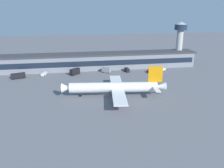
% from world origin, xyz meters
% --- Properties ---
extents(ground_plane, '(600.00, 600.00, 0.00)m').
position_xyz_m(ground_plane, '(0.00, 0.00, 0.00)').
color(ground_plane, slate).
extents(terminal_building, '(150.63, 15.44, 11.30)m').
position_xyz_m(terminal_building, '(0.00, 54.12, 5.67)').
color(terminal_building, gray).
rests_on(terminal_building, ground_plane).
extents(airliner, '(51.54, 44.21, 15.03)m').
position_xyz_m(airliner, '(4.60, -3.21, 4.54)').
color(airliner, white).
rests_on(airliner, ground_plane).
extents(control_tower, '(9.23, 9.23, 32.59)m').
position_xyz_m(control_tower, '(66.15, 57.18, 20.29)').
color(control_tower, '#B7B7B2').
rests_on(control_tower, ground_plane).
extents(pushback_tractor, '(5.31, 3.77, 1.75)m').
position_xyz_m(pushback_tractor, '(46.32, 39.78, 1.05)').
color(pushback_tractor, white).
rests_on(pushback_tractor, ground_plane).
extents(follow_me_car, '(2.49, 4.61, 1.85)m').
position_xyz_m(follow_me_car, '(35.58, 35.70, 1.09)').
color(follow_me_car, red).
rests_on(follow_me_car, ground_plane).
extents(stair_truck, '(6.26, 5.47, 3.55)m').
position_xyz_m(stair_truck, '(6.89, 41.37, 1.98)').
color(stair_truck, gray).
rests_on(stair_truck, ground_plane).
extents(belt_loader, '(3.57, 6.70, 1.95)m').
position_xyz_m(belt_loader, '(-34.43, 41.05, 1.15)').
color(belt_loader, white).
rests_on(belt_loader, ground_plane).
extents(fuel_truck, '(8.85, 5.41, 3.35)m').
position_xyz_m(fuel_truck, '(-49.37, 37.04, 1.88)').
color(fuel_truck, black).
rests_on(fuel_truck, ground_plane).
extents(catering_truck, '(6.91, 6.94, 4.15)m').
position_xyz_m(catering_truck, '(-14.32, 39.85, 2.29)').
color(catering_truck, black).
rests_on(catering_truck, ground_plane).
extents(crew_van, '(2.71, 5.40, 2.55)m').
position_xyz_m(crew_van, '(21.23, 41.52, 1.46)').
color(crew_van, black).
rests_on(crew_van, ground_plane).
extents(traffic_cone_0, '(0.46, 0.46, 0.57)m').
position_xyz_m(traffic_cone_0, '(26.78, -14.97, 0.29)').
color(traffic_cone_0, '#F2590C').
rests_on(traffic_cone_0, ground_plane).
extents(traffic_cone_1, '(0.47, 0.47, 0.58)m').
position_xyz_m(traffic_cone_1, '(10.36, -20.53, 0.29)').
color(traffic_cone_1, '#F2590C').
rests_on(traffic_cone_1, ground_plane).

